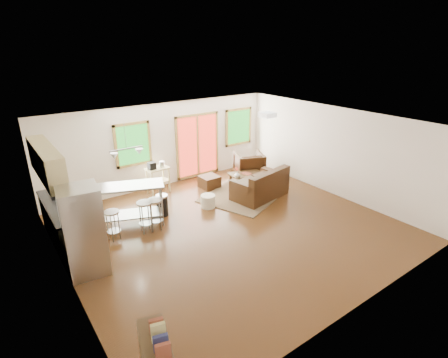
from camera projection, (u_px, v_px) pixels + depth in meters
floor at (231, 228)px, 8.65m from camera, size 7.50×7.00×0.02m
ceiling at (232, 124)px, 7.69m from camera, size 7.50×7.00×0.02m
back_wall at (164, 145)px, 10.82m from camera, size 7.50×0.02×2.60m
left_wall at (60, 225)px, 6.13m from camera, size 0.02×7.00×2.60m
right_wall at (334, 151)px, 10.21m from camera, size 0.02×7.00×2.60m
front_wall at (364, 245)px, 5.52m from camera, size 7.50×0.02×2.60m
window_left at (133, 144)px, 10.17m from camera, size 1.10×0.05×1.30m
french_doors at (198, 145)px, 11.51m from camera, size 1.60×0.05×2.10m
window_right at (239, 127)px, 12.29m from camera, size 1.10×0.05×1.30m
rug at (245, 194)px, 10.52m from camera, size 3.01×2.69×0.02m
loveseat at (261, 186)px, 10.20m from camera, size 1.80×1.22×0.88m
coffee_table at (246, 175)px, 11.08m from camera, size 1.10×0.73×0.41m
armchair at (249, 164)px, 11.73m from camera, size 1.17×1.14×0.93m
ottoman at (209, 182)px, 10.99m from camera, size 0.57×0.57×0.37m
pouf at (208, 201)px, 9.67m from camera, size 0.51×0.51×0.35m
vase at (237, 174)px, 10.69m from camera, size 0.23×0.24×0.33m
book at (244, 170)px, 10.87m from camera, size 0.23×0.07×0.30m
cabinets at (59, 205)px, 7.70m from camera, size 0.64×2.24×2.30m
refrigerator at (84, 231)px, 6.69m from camera, size 0.81×0.78×1.81m
island at (129, 198)px, 8.55m from camera, size 1.81×1.23×1.06m
cup at (149, 184)px, 8.67m from camera, size 0.12×0.10×0.12m
bar_stool_a at (112, 219)px, 7.94m from camera, size 0.41×0.41×0.73m
bar_stool_b at (145, 210)px, 8.26m from camera, size 0.42×0.42×0.79m
bar_stool_c at (155, 207)px, 8.38m from camera, size 0.49×0.49×0.79m
trash_can at (162, 205)px, 9.18m from camera, size 0.32×0.32×0.58m
kitchen_cart at (157, 172)px, 10.39m from camera, size 0.69×0.47×1.01m
ceiling_flush at (267, 115)px, 9.04m from camera, size 0.35×0.35×0.12m
pendant_light at (127, 153)px, 8.06m from camera, size 0.80×0.18×0.79m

